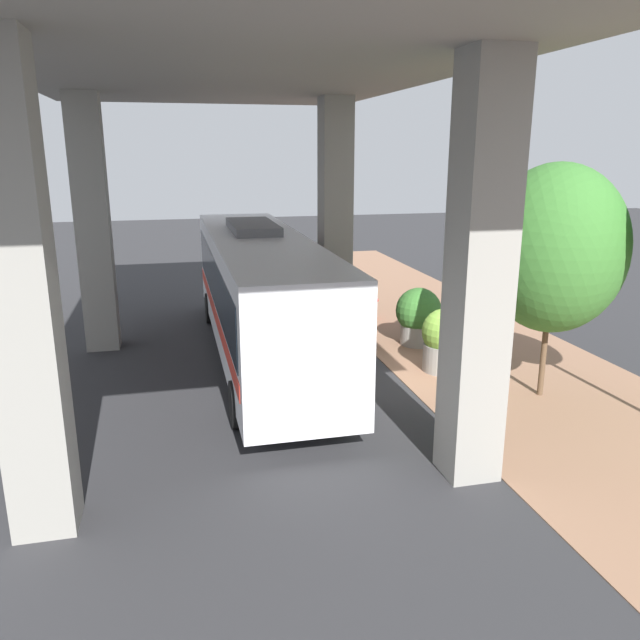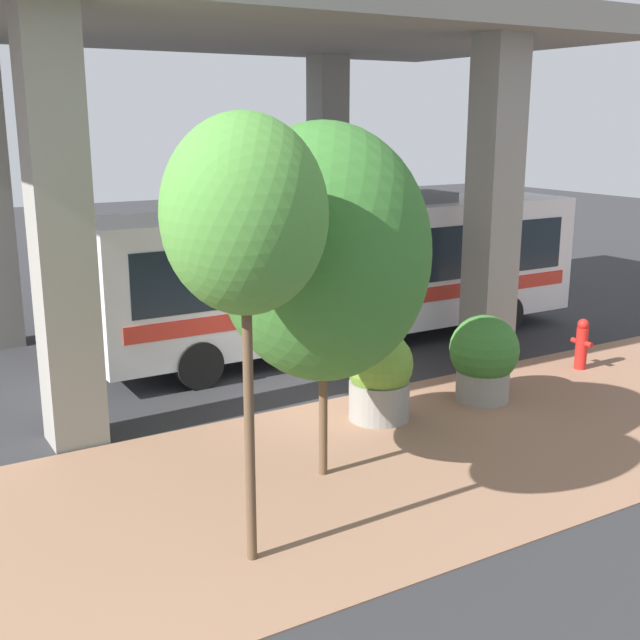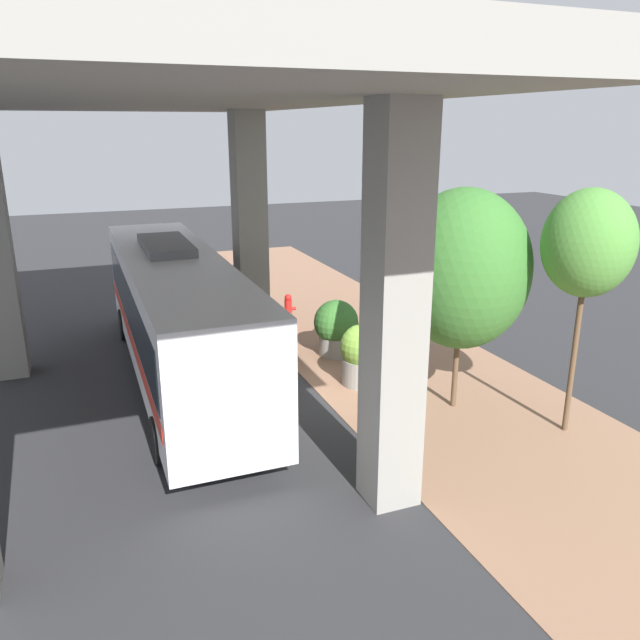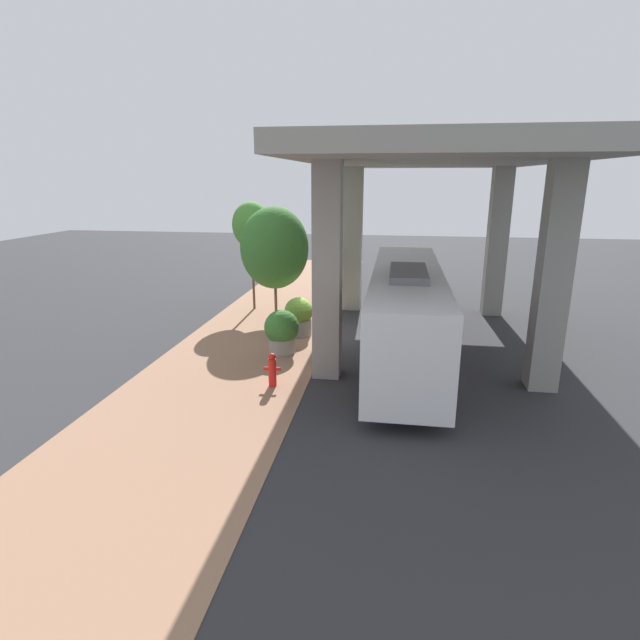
{
  "view_description": "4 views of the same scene",
  "coord_description": "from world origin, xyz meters",
  "px_view_note": "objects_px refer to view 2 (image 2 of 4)",
  "views": [
    {
      "loc": [
        5.41,
        13.85,
        5.6
      ],
      "look_at": [
        1.62,
        -1.96,
        1.16
      ],
      "focal_mm": 35.0,
      "sensor_mm": 36.0,
      "label": 1
    },
    {
      "loc": [
        -12.7,
        7.61,
        5.38
      ],
      "look_at": [
        1.5,
        -0.82,
        1.21
      ],
      "focal_mm": 45.0,
      "sensor_mm": 36.0,
      "label": 2
    },
    {
      "loc": [
        5.41,
        13.66,
        6.67
      ],
      "look_at": [
        -0.02,
        -0.17,
        2.03
      ],
      "focal_mm": 35.0,
      "sensor_mm": 36.0,
      "label": 3
    },
    {
      "loc": [
        2.72,
        -20.62,
        6.55
      ],
      "look_at": [
        -0.06,
        -2.63,
        1.38
      ],
      "focal_mm": 28.0,
      "sensor_mm": 36.0,
      "label": 4
    }
  ],
  "objects_px": {
    "fire_hydrant": "(582,344)",
    "street_tree_far": "(323,253)",
    "street_tree_near": "(244,216)",
    "planter_front": "(484,357)",
    "bus": "(349,266)",
    "planter_middle": "(380,376)"
  },
  "relations": [
    {
      "from": "street_tree_near",
      "to": "fire_hydrant",
      "type": "bearing_deg",
      "value": -70.69
    },
    {
      "from": "planter_middle",
      "to": "street_tree_far",
      "type": "distance_m",
      "value": 3.7
    },
    {
      "from": "bus",
      "to": "street_tree_near",
      "type": "distance_m",
      "value": 10.2
    },
    {
      "from": "planter_front",
      "to": "fire_hydrant",
      "type": "bearing_deg",
      "value": -82.52
    },
    {
      "from": "street_tree_near",
      "to": "street_tree_far",
      "type": "bearing_deg",
      "value": -50.73
    },
    {
      "from": "fire_hydrant",
      "to": "planter_front",
      "type": "bearing_deg",
      "value": 97.48
    },
    {
      "from": "planter_middle",
      "to": "street_tree_far",
      "type": "relative_size",
      "value": 0.31
    },
    {
      "from": "planter_front",
      "to": "planter_middle",
      "type": "relative_size",
      "value": 1.02
    },
    {
      "from": "planter_front",
      "to": "street_tree_near",
      "type": "relative_size",
      "value": 0.31
    },
    {
      "from": "fire_hydrant",
      "to": "street_tree_far",
      "type": "relative_size",
      "value": 0.21
    },
    {
      "from": "street_tree_near",
      "to": "planter_front",
      "type": "bearing_deg",
      "value": -65.29
    },
    {
      "from": "street_tree_far",
      "to": "planter_front",
      "type": "bearing_deg",
      "value": -73.55
    },
    {
      "from": "fire_hydrant",
      "to": "street_tree_far",
      "type": "xyz_separation_m",
      "value": [
        -1.73,
        7.64,
        2.9
      ]
    },
    {
      "from": "planter_middle",
      "to": "street_tree_far",
      "type": "xyz_separation_m",
      "value": [
        -1.51,
        2.1,
        2.64
      ]
    },
    {
      "from": "bus",
      "to": "street_tree_far",
      "type": "relative_size",
      "value": 2.32
    },
    {
      "from": "fire_hydrant",
      "to": "planter_front",
      "type": "height_order",
      "value": "planter_front"
    },
    {
      "from": "fire_hydrant",
      "to": "planter_front",
      "type": "relative_size",
      "value": 0.67
    },
    {
      "from": "street_tree_far",
      "to": "bus",
      "type": "bearing_deg",
      "value": -35.73
    },
    {
      "from": "bus",
      "to": "planter_front",
      "type": "relative_size",
      "value": 7.24
    },
    {
      "from": "bus",
      "to": "fire_hydrant",
      "type": "relative_size",
      "value": 10.82
    },
    {
      "from": "bus",
      "to": "planter_front",
      "type": "distance_m",
      "value": 4.8
    },
    {
      "from": "planter_middle",
      "to": "street_tree_far",
      "type": "bearing_deg",
      "value": 125.7
    }
  ]
}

